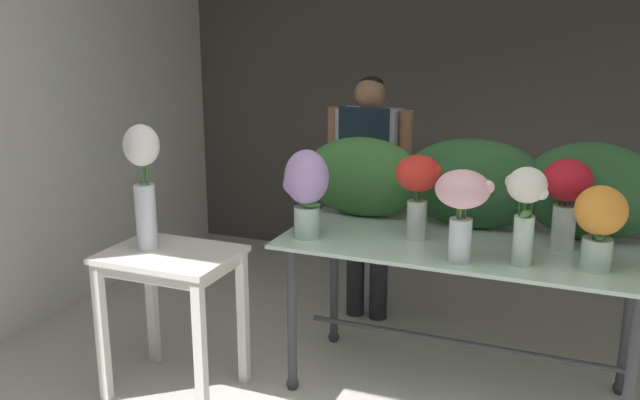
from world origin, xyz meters
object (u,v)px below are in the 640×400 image
(vase_scarlet_roses, at_px, (418,184))
(vase_white_roses_tall, at_px, (143,179))
(side_table_white, at_px, (171,275))
(vase_blush_tulips, at_px, (462,202))
(vase_lilac_dahlias, at_px, (306,187))
(vase_crimson_lilies, at_px, (566,193))
(vase_sunset_ranunculus, at_px, (600,222))
(vase_ivory_hydrangea, at_px, (525,205))
(display_table_glass, at_px, (461,269))
(florist, at_px, (369,175))

(vase_scarlet_roses, height_order, vase_white_roses_tall, vase_white_roses_tall)
(side_table_white, xyz_separation_m, vase_blush_tulips, (1.43, 0.26, 0.47))
(vase_lilac_dahlias, bearing_deg, vase_scarlet_roses, 19.42)
(vase_white_roses_tall, bearing_deg, vase_crimson_lilies, 18.14)
(vase_lilac_dahlias, distance_m, vase_crimson_lilies, 1.28)
(vase_sunset_ranunculus, distance_m, vase_ivory_hydrangea, 0.33)
(display_table_glass, relative_size, vase_ivory_hydrangea, 3.98)
(vase_white_roses_tall, bearing_deg, side_table_white, -0.24)
(florist, height_order, vase_ivory_hydrangea, florist)
(side_table_white, relative_size, vase_white_roses_tall, 1.21)
(vase_ivory_hydrangea, bearing_deg, side_table_white, -168.85)
(side_table_white, bearing_deg, vase_sunset_ranunculus, 11.20)
(display_table_glass, xyz_separation_m, florist, (-0.75, 0.74, 0.28))
(side_table_white, xyz_separation_m, florist, (0.63, 1.30, 0.32))
(vase_blush_tulips, height_order, vase_sunset_ranunculus, vase_blush_tulips)
(vase_blush_tulips, relative_size, vase_sunset_ranunculus, 1.13)
(vase_lilac_dahlias, height_order, vase_scarlet_roses, vase_lilac_dahlias)
(vase_ivory_hydrangea, bearing_deg, florist, 137.76)
(florist, bearing_deg, side_table_white, -116.02)
(display_table_glass, xyz_separation_m, side_table_white, (-1.39, -0.56, -0.04))
(vase_lilac_dahlias, bearing_deg, vase_white_roses_tall, -155.31)
(vase_blush_tulips, distance_m, vase_white_roses_tall, 1.58)
(display_table_glass, bearing_deg, vase_crimson_lilies, 11.54)
(side_table_white, xyz_separation_m, vase_sunset_ranunculus, (2.01, 0.40, 0.40))
(florist, bearing_deg, vase_blush_tulips, -52.62)
(florist, height_order, vase_blush_tulips, florist)
(vase_crimson_lilies, height_order, vase_white_roses_tall, vase_white_roses_tall)
(vase_lilac_dahlias, height_order, vase_sunset_ranunculus, vase_lilac_dahlias)
(florist, relative_size, vase_blush_tulips, 3.64)
(vase_sunset_ranunculus, relative_size, vase_ivory_hydrangea, 0.84)
(side_table_white, height_order, vase_scarlet_roses, vase_scarlet_roses)
(side_table_white, height_order, vase_crimson_lilies, vase_crimson_lilies)
(vase_lilac_dahlias, relative_size, vase_blush_tulips, 1.05)
(vase_crimson_lilies, xyz_separation_m, vase_ivory_hydrangea, (-0.16, -0.32, -0.00))
(vase_blush_tulips, xyz_separation_m, vase_scarlet_roses, (-0.28, 0.27, -0.00))
(display_table_glass, distance_m, vase_blush_tulips, 0.52)
(display_table_glass, relative_size, florist, 1.15)
(vase_blush_tulips, xyz_separation_m, vase_crimson_lilies, (0.43, 0.39, -0.01))
(display_table_glass, relative_size, vase_scarlet_roses, 4.16)
(florist, bearing_deg, vase_crimson_lilies, -28.01)
(vase_lilac_dahlias, relative_size, vase_crimson_lilies, 1.02)
(vase_crimson_lilies, bearing_deg, display_table_glass, -168.46)
(side_table_white, distance_m, vase_scarlet_roses, 1.35)
(vase_ivory_hydrangea, bearing_deg, vase_white_roses_tall, -169.66)
(display_table_glass, height_order, vase_sunset_ranunculus, vase_sunset_ranunculus)
(side_table_white, bearing_deg, florist, 63.98)
(vase_lilac_dahlias, distance_m, vase_scarlet_roses, 0.57)
(vase_scarlet_roses, relative_size, vase_sunset_ranunculus, 1.13)
(vase_ivory_hydrangea, bearing_deg, vase_scarlet_roses, 160.13)
(florist, bearing_deg, display_table_glass, -44.64)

